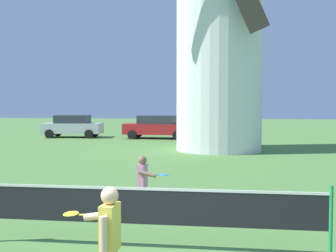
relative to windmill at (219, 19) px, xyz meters
The scene contains 6 objects.
windmill is the anchor object (origin of this frame).
tennis_net 15.37m from the windmill, 94.02° to the right, with size 5.53×0.06×1.10m.
player_near 17.01m from the windmill, 94.31° to the right, with size 0.76×0.59×1.37m.
player_far 13.53m from the windmill, 97.21° to the right, with size 0.70×0.59×1.22m.
parked_car_silver 13.35m from the windmill, 147.38° to the left, with size 4.14×2.10×1.56m.
parked_car_red 9.49m from the windmill, 123.35° to the left, with size 4.50×2.04×1.56m.
Camera 1 is at (1.03, -4.22, 2.32)m, focal length 42.89 mm.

